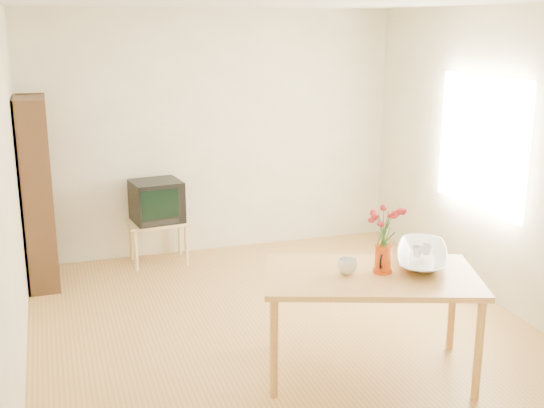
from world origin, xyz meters
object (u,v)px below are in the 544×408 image
object	(u,v)px
mug	(347,266)
bowl	(423,229)
television	(156,200)
table	(371,284)
pitcher	(383,260)

from	to	relation	value
mug	bowl	size ratio (longest dim) A/B	0.25
bowl	television	bearing A→B (deg)	119.23
table	television	distance (m)	3.01
table	television	world-z (taller)	television
television	bowl	bearing A→B (deg)	-68.18
bowl	television	distance (m)	3.12
pitcher	bowl	distance (m)	0.42
mug	television	world-z (taller)	television
pitcher	bowl	xyz separation A→B (m)	(0.38, 0.11, 0.16)
table	television	size ratio (longest dim) A/B	3.09
bowl	television	world-z (taller)	bowl
bowl	television	size ratio (longest dim) A/B	1.00
table	mug	distance (m)	0.21
mug	television	distance (m)	2.90
mug	bowl	distance (m)	0.65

